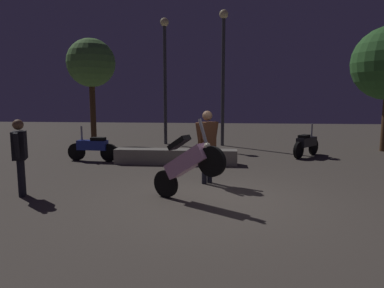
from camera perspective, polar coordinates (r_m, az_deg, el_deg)
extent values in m
plane|color=#4C443D|center=(6.84, 3.67, -9.38)|extent=(40.00, 40.00, 0.00)
cylinder|color=black|center=(7.00, -4.37, -6.60)|extent=(0.53, 0.38, 0.56)
cylinder|color=black|center=(6.23, 3.29, -2.91)|extent=(0.53, 0.38, 0.56)
cube|color=#C68CB7|center=(6.55, -0.76, -2.91)|extent=(0.98, 0.76, 0.76)
cube|color=black|center=(6.62, -2.15, 0.22)|extent=(0.49, 0.43, 0.32)
cylinder|color=gray|center=(6.26, 1.79, 2.21)|extent=(0.21, 0.16, 0.44)
sphere|color=#F2EABF|center=(6.24, 2.54, -0.28)|extent=(0.12, 0.12, 0.12)
cylinder|color=black|center=(11.09, -13.59, -1.42)|extent=(0.57, 0.14, 0.56)
cylinder|color=black|center=(11.56, -18.62, -1.24)|extent=(0.57, 0.14, 0.56)
cube|color=navy|center=(11.28, -16.21, -0.18)|extent=(0.97, 0.37, 0.30)
cube|color=black|center=(11.17, -15.32, 0.82)|extent=(0.46, 0.27, 0.10)
cylinder|color=gray|center=(11.39, -17.87, 1.73)|extent=(0.06, 0.06, 0.45)
sphere|color=#F2EABF|center=(11.48, -18.24, 0.12)|extent=(0.12, 0.12, 0.12)
cylinder|color=black|center=(11.82, 17.29, -0.99)|extent=(0.43, 0.50, 0.56)
cylinder|color=black|center=(12.80, 19.54, -0.44)|extent=(0.43, 0.50, 0.56)
cube|color=black|center=(12.28, 18.50, 0.36)|extent=(0.83, 0.92, 0.30)
cube|color=black|center=(12.07, 18.13, 1.21)|extent=(0.46, 0.49, 0.10)
cylinder|color=gray|center=(12.55, 19.28, 2.20)|extent=(0.08, 0.08, 0.45)
sphere|color=#F2EABF|center=(12.67, 19.40, 0.77)|extent=(0.12, 0.12, 0.12)
cylinder|color=black|center=(8.12, 2.95, -3.59)|extent=(0.12, 0.12, 0.83)
cylinder|color=black|center=(8.02, 2.06, -3.73)|extent=(0.12, 0.12, 0.83)
cube|color=#59331E|center=(7.96, 2.54, 1.46)|extent=(0.43, 0.42, 0.62)
sphere|color=#9E7251|center=(7.92, 2.56, 4.72)|extent=(0.23, 0.23, 0.23)
cylinder|color=#59331E|center=(8.10, 3.86, 1.78)|extent=(0.20, 0.19, 0.56)
cylinder|color=#59331E|center=(7.81, 1.17, 1.57)|extent=(0.20, 0.19, 0.56)
cylinder|color=black|center=(7.80, -26.57, -5.15)|extent=(0.12, 0.12, 0.76)
cylinder|color=black|center=(7.95, -26.36, -4.90)|extent=(0.12, 0.12, 0.76)
cube|color=black|center=(7.76, -26.76, -0.21)|extent=(0.35, 0.42, 0.57)
sphere|color=brown|center=(7.72, -26.96, 2.88)|extent=(0.21, 0.21, 0.21)
cylinder|color=black|center=(7.52, -27.11, -0.25)|extent=(0.15, 0.20, 0.52)
cylinder|color=black|center=(7.99, -26.47, 0.22)|extent=(0.15, 0.20, 0.52)
cylinder|color=#38383D|center=(14.78, -4.49, 9.56)|extent=(0.14, 0.14, 4.94)
sphere|color=#F9E59E|center=(15.09, -4.60, 19.53)|extent=(0.36, 0.36, 0.36)
cylinder|color=#38383D|center=(14.29, 5.17, 10.02)|extent=(0.14, 0.14, 5.15)
sphere|color=#F9E59E|center=(14.64, 5.31, 20.69)|extent=(0.36, 0.36, 0.36)
cylinder|color=#4C331E|center=(15.40, -16.13, 5.10)|extent=(0.24, 0.24, 2.74)
sphere|color=#568C42|center=(15.45, -16.43, 12.82)|extent=(2.03, 2.03, 2.03)
cube|color=gray|center=(10.42, -2.74, -2.10)|extent=(3.70, 0.50, 0.45)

